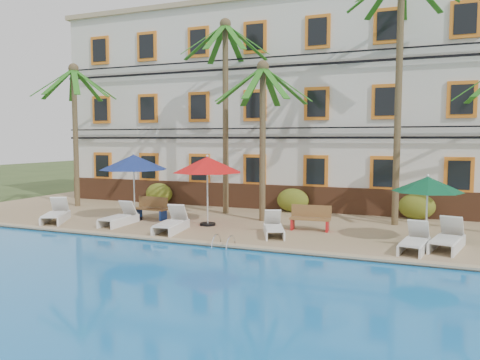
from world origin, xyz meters
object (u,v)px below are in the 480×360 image
at_px(palm_c, 263,117).
at_px(umbrella_blue, 134,163).
at_px(lounger_f, 447,239).
at_px(bench_left, 152,208).
at_px(lounger_d, 274,228).
at_px(palm_b, 225,91).
at_px(umbrella_red, 207,165).
at_px(bench_right, 310,218).
at_px(palm_a, 75,115).
at_px(lounger_c, 172,223).
at_px(lounger_a, 56,214).
at_px(umbrella_green, 428,185).
at_px(lounger_e, 415,242).
at_px(palm_d, 399,63).
at_px(pool_ladder, 224,246).
at_px(lounger_b, 119,217).

height_order(palm_c, umbrella_blue, palm_c).
bearing_deg(lounger_f, bench_left, 173.11).
relative_size(lounger_d, lounger_f, 0.89).
xyz_separation_m(umbrella_blue, bench_left, (0.48, 0.55, -1.94)).
height_order(palm_b, palm_c, palm_b).
height_order(umbrella_red, bench_right, umbrella_red).
bearing_deg(umbrella_blue, bench_left, 48.93).
distance_m(palm_a, lounger_c, 9.77).
xyz_separation_m(lounger_a, bench_right, (10.10, 2.16, 0.15)).
bearing_deg(palm_b, bench_right, -28.90).
distance_m(umbrella_green, bench_left, 10.99).
distance_m(umbrella_blue, lounger_e, 11.34).
bearing_deg(umbrella_green, umbrella_blue, 179.49).
bearing_deg(palm_d, pool_ladder, -128.80).
bearing_deg(palm_a, lounger_b, -34.57).
height_order(umbrella_blue, lounger_f, umbrella_blue).
bearing_deg(lounger_a, bench_right, 12.05).
bearing_deg(umbrella_blue, palm_d, 16.04).
xyz_separation_m(umbrella_red, umbrella_green, (7.99, -0.16, -0.46)).
xyz_separation_m(lounger_a, pool_ladder, (8.16, -1.46, -0.32)).
height_order(palm_b, lounger_c, palm_b).
xyz_separation_m(lounger_d, lounger_e, (4.67, -0.60, 0.01)).
distance_m(palm_b, lounger_d, 7.46).
distance_m(lounger_b, bench_left, 1.74).
bearing_deg(pool_ladder, bench_left, 144.02).
height_order(umbrella_red, lounger_f, umbrella_red).
bearing_deg(lounger_f, palm_c, 158.87).
relative_size(lounger_b, lounger_e, 0.99).
xyz_separation_m(umbrella_blue, lounger_f, (11.98, -0.84, -2.09)).
relative_size(umbrella_red, lounger_a, 1.29).
bearing_deg(palm_c, palm_b, 150.68).
bearing_deg(lounger_b, bench_right, 13.27).
bearing_deg(palm_a, palm_b, 4.66).
xyz_separation_m(palm_b, lounger_b, (-2.77, -4.21, -5.24)).
bearing_deg(umbrella_green, pool_ladder, -153.80).
relative_size(bench_right, pool_ladder, 2.05).
bearing_deg(bench_left, umbrella_red, -9.72).
distance_m(lounger_b, lounger_f, 11.92).
xyz_separation_m(palm_c, lounger_a, (-7.77, -3.42, -3.96)).
bearing_deg(lounger_f, palm_d, 115.19).
distance_m(lounger_f, bench_right, 4.85).
relative_size(palm_c, lounger_f, 3.02).
relative_size(lounger_b, lounger_c, 0.92).
height_order(palm_d, bench_left, palm_d).
xyz_separation_m(palm_a, umbrella_red, (8.48, -2.38, -2.23)).
xyz_separation_m(lounger_f, pool_ladder, (-6.57, -2.19, -0.32)).
relative_size(palm_c, lounger_a, 3.04).
distance_m(palm_a, bench_right, 13.26).
relative_size(palm_b, bench_right, 5.72).
distance_m(lounger_b, lounger_d, 6.32).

